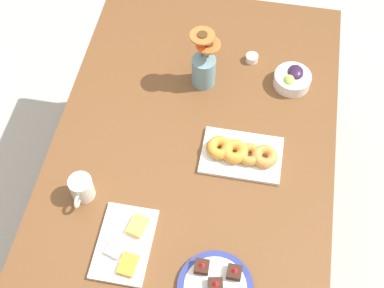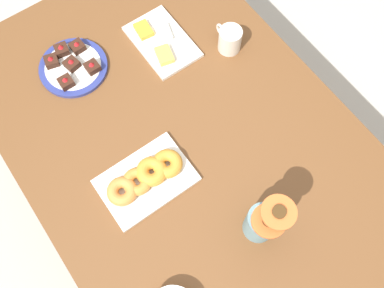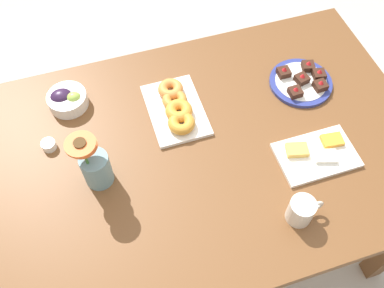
% 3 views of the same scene
% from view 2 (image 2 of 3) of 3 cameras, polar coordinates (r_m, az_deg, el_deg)
% --- Properties ---
extents(ground_plane, '(6.00, 6.00, 0.00)m').
position_cam_2_polar(ground_plane, '(2.05, 0.00, -8.32)').
color(ground_plane, '#B7B2A8').
extents(dining_table, '(1.60, 1.00, 0.74)m').
position_cam_2_polar(dining_table, '(1.43, 0.00, -1.92)').
color(dining_table, brown).
rests_on(dining_table, ground_plane).
extents(coffee_mug, '(0.11, 0.08, 0.09)m').
position_cam_2_polar(coffee_mug, '(1.50, 5.04, 13.75)').
color(coffee_mug, beige).
rests_on(coffee_mug, dining_table).
extents(cheese_platter, '(0.26, 0.17, 0.03)m').
position_cam_2_polar(cheese_platter, '(1.53, -4.13, 13.48)').
color(cheese_platter, white).
rests_on(cheese_platter, dining_table).
extents(croissant_platter, '(0.19, 0.28, 0.05)m').
position_cam_2_polar(croissant_platter, '(1.30, -6.18, -4.45)').
color(croissant_platter, white).
rests_on(croissant_platter, dining_table).
extents(dessert_plate, '(0.23, 0.23, 0.05)m').
position_cam_2_polar(dessert_plate, '(1.53, -15.61, 9.97)').
color(dessert_plate, navy).
rests_on(dessert_plate, dining_table).
extents(flower_vase, '(0.11, 0.11, 0.24)m').
position_cam_2_polar(flower_vase, '(1.21, 9.36, -10.28)').
color(flower_vase, '#6B939E').
rests_on(flower_vase, dining_table).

